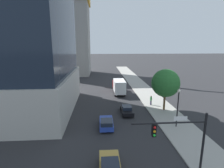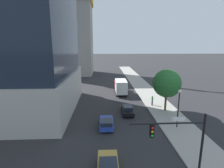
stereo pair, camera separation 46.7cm
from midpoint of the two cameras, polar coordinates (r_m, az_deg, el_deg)
The scene contains 10 objects.
sidewalk at distance 33.74m, azimuth 15.96°, elevation -7.54°, with size 5.12×120.00×0.15m, color #9E9B93.
construction_building at distance 70.38m, azimuth -12.94°, elevation 15.78°, with size 26.86×17.83×38.68m.
traffic_light_pole at distance 16.39m, azimuth 21.30°, elevation -15.09°, with size 6.32×0.48×5.79m.
street_lamp at distance 25.95m, azimuth 20.97°, elevation -5.60°, with size 0.44×0.44×5.34m.
street_tree at distance 31.70m, azimuth 17.46°, elevation 0.17°, with size 4.78×4.78×7.16m.
car_gold at distance 17.51m, azimuth -0.41°, elevation -25.06°, with size 1.89×4.47×1.44m.
car_black at distance 30.28m, azimuth 5.40°, elevation -8.20°, with size 1.79×4.32×1.39m.
car_blue at distance 25.35m, azimuth -1.23°, elevation -12.33°, with size 1.85×4.11×1.48m.
box_truck at distance 41.65m, azimuth 3.10°, elevation -0.64°, with size 2.44×7.33×3.37m.
pedestrian_green_shirt at distance 34.62m, azimuth 13.08°, elevation -5.11°, with size 0.34×0.34×1.79m.
Camera 2 is at (-2.17, -9.96, 11.46)m, focal length 28.72 mm.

